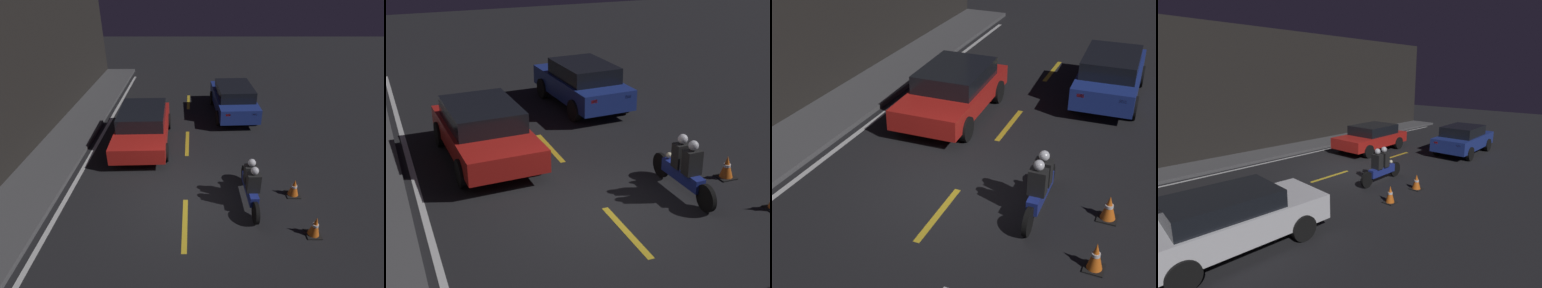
{
  "view_description": "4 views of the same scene",
  "coord_description": "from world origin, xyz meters",
  "views": [
    {
      "loc": [
        -6.97,
        -0.19,
        5.81
      ],
      "look_at": [
        1.39,
        -0.19,
        1.13
      ],
      "focal_mm": 28.0,
      "sensor_mm": 36.0,
      "label": 1
    },
    {
      "loc": [
        -8.96,
        4.27,
        5.63
      ],
      "look_at": [
        1.04,
        0.19,
        1.1
      ],
      "focal_mm": 50.0,
      "sensor_mm": 36.0,
      "label": 2
    },
    {
      "loc": [
        -9.1,
        -4.09,
        6.64
      ],
      "look_at": [
        -0.05,
        -0.17,
        1.23
      ],
      "focal_mm": 50.0,
      "sensor_mm": 36.0,
      "label": 3
    },
    {
      "loc": [
        -8.68,
        -8.71,
        3.99
      ],
      "look_at": [
        0.33,
        0.18,
        1.11
      ],
      "focal_mm": 28.0,
      "sensor_mm": 36.0,
      "label": 4
    }
  ],
  "objects": [
    {
      "name": "lane_dash_e",
      "position": [
        8.0,
        0.0,
        0.0
      ],
      "size": [
        2.0,
        0.14,
        0.01
      ],
      "color": "gold",
      "rests_on": "ground"
    },
    {
      "name": "sedan_blue",
      "position": [
        6.44,
        -2.15,
        0.79
      ],
      "size": [
        4.22,
        2.03,
        1.47
      ],
      "rotation": [
        0.0,
        0.0,
        0.05
      ],
      "color": "navy",
      "rests_on": "ground"
    },
    {
      "name": "lane_dash_c",
      "position": [
        -1.0,
        0.0,
        0.0
      ],
      "size": [
        2.0,
        0.14,
        0.01
      ],
      "color": "gold",
      "rests_on": "ground"
    },
    {
      "name": "lane_solid_kerb",
      "position": [
        0.0,
        3.59,
        0.0
      ],
      "size": [
        25.2,
        0.14,
        0.01
      ],
      "color": "silver",
      "rests_on": "ground"
    },
    {
      "name": "taxi_red",
      "position": [
        3.56,
        1.72,
        0.75
      ],
      "size": [
        4.31,
        2.15,
        1.38
      ],
      "rotation": [
        0.0,
        0.0,
        3.18
      ],
      "color": "red",
      "rests_on": "ground"
    },
    {
      "name": "traffic_cone_mid",
      "position": [
        0.24,
        -3.26,
        0.27
      ],
      "size": [
        0.41,
        0.41,
        0.55
      ],
      "color": "black",
      "rests_on": "ground"
    },
    {
      "name": "ground_plane",
      "position": [
        0.0,
        0.0,
        0.0
      ],
      "size": [
        56.0,
        56.0,
        0.0
      ],
      "primitive_type": "plane",
      "color": "black"
    },
    {
      "name": "lane_dash_d",
      "position": [
        3.5,
        0.0,
        0.0
      ],
      "size": [
        2.0,
        0.14,
        0.01
      ],
      "color": "gold",
      "rests_on": "ground"
    },
    {
      "name": "motorcycle",
      "position": [
        -0.07,
        -1.88,
        0.64
      ],
      "size": [
        2.37,
        0.38,
        1.37
      ],
      "rotation": [
        0.0,
        0.0,
        0.02
      ],
      "color": "black",
      "rests_on": "ground"
    }
  ]
}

